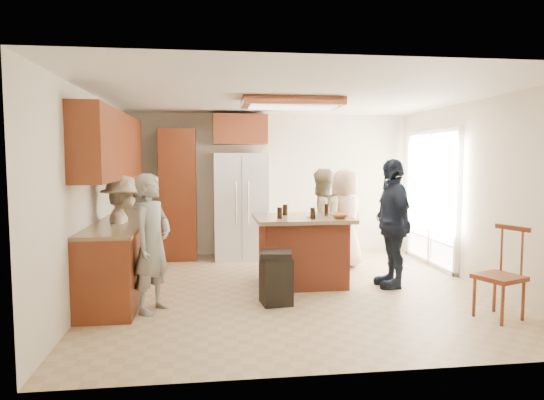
{
  "coord_description": "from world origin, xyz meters",
  "views": [
    {
      "loc": [
        -1.09,
        -6.13,
        1.72
      ],
      "look_at": [
        -0.24,
        0.37,
        1.15
      ],
      "focal_mm": 32.0,
      "sensor_mm": 36.0,
      "label": 1
    }
  ],
  "objects": [
    {
      "name": "back_wall_units",
      "position": [
        -1.33,
        2.2,
        1.38
      ],
      "size": [
        1.8,
        0.6,
        2.45
      ],
      "color": "maroon",
      "rests_on": "ground"
    },
    {
      "name": "refrigerator",
      "position": [
        -0.55,
        2.12,
        0.9
      ],
      "size": [
        0.9,
        0.76,
        1.8
      ],
      "color": "white",
      "rests_on": "ground"
    },
    {
      "name": "island_items",
      "position": [
        0.38,
        0.16,
        0.97
      ],
      "size": [
        0.94,
        0.59,
        0.15
      ],
      "color": "silver",
      "rests_on": "kitchen_island"
    },
    {
      "name": "kitchen_island",
      "position": [
        0.16,
        0.27,
        0.47
      ],
      "size": [
        1.28,
        1.03,
        0.93
      ],
      "color": "#9D4128",
      "rests_on": "ground"
    },
    {
      "name": "person_front_left",
      "position": [
        -1.72,
        -0.68,
        0.77
      ],
      "size": [
        0.63,
        0.69,
        1.55
      ],
      "primitive_type": "imported",
      "rotation": [
        0.0,
        0.0,
        1.08
      ],
      "color": "gray",
      "rests_on": "ground"
    },
    {
      "name": "room_shell",
      "position": [
        4.37,
        1.64,
        0.87
      ],
      "size": [
        8.0,
        5.2,
        5.0
      ],
      "color": "tan",
      "rests_on": "ground"
    },
    {
      "name": "person_counter",
      "position": [
        -2.15,
        0.14,
        0.75
      ],
      "size": [
        0.67,
        1.05,
        1.5
      ],
      "primitive_type": "imported",
      "rotation": [
        0.0,
        0.0,
        1.81
      ],
      "color": "#9D896B",
      "rests_on": "ground"
    },
    {
      "name": "spindle_chair",
      "position": [
        2.0,
        -1.41,
        0.45
      ],
      "size": [
        0.55,
        0.55,
        0.99
      ],
      "color": "maroon",
      "rests_on": "ground"
    },
    {
      "name": "person_behind_left",
      "position": [
        0.56,
        0.88,
        0.78
      ],
      "size": [
        0.88,
        0.72,
        1.56
      ],
      "primitive_type": "imported",
      "rotation": [
        0.0,
        0.0,
        3.52
      ],
      "color": "tan",
      "rests_on": "ground"
    },
    {
      "name": "person_behind_right",
      "position": [
        1.01,
        1.12,
        0.78
      ],
      "size": [
        0.9,
        0.85,
        1.55
      ],
      "primitive_type": "imported",
      "rotation": [
        0.0,
        0.0,
        3.78
      ],
      "color": "tan",
      "rests_on": "ground"
    },
    {
      "name": "person_side_right",
      "position": [
        1.33,
        0.0,
        0.86
      ],
      "size": [
        0.52,
        1.0,
        1.71
      ],
      "primitive_type": "imported",
      "rotation": [
        0.0,
        0.0,
        -1.57
      ],
      "color": "#182031",
      "rests_on": "ground"
    },
    {
      "name": "trash_bin",
      "position": [
        -0.31,
        -0.59,
        0.32
      ],
      "size": [
        0.41,
        0.41,
        0.63
      ],
      "color": "black",
      "rests_on": "ground"
    },
    {
      "name": "left_cabinetry",
      "position": [
        -2.24,
        0.4,
        0.96
      ],
      "size": [
        0.64,
        3.0,
        2.3
      ],
      "color": "maroon",
      "rests_on": "ground"
    }
  ]
}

